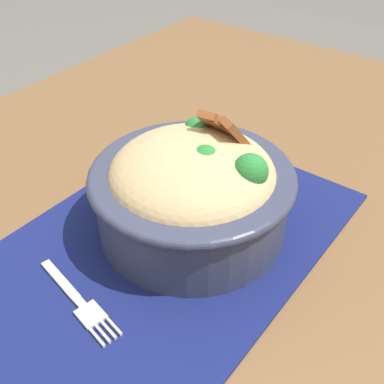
# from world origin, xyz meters

# --- Properties ---
(table) EXTENTS (1.31, 0.87, 0.70)m
(table) POSITION_xyz_m (0.00, 0.00, 0.64)
(table) COLOR brown
(table) RESTS_ON ground_plane
(placemat) EXTENTS (0.45, 0.30, 0.00)m
(placemat) POSITION_xyz_m (0.01, 0.02, 0.70)
(placemat) COLOR #11194C
(placemat) RESTS_ON table
(bowl) EXTENTS (0.24, 0.24, 0.13)m
(bowl) POSITION_xyz_m (-0.04, 0.03, 0.76)
(bowl) COLOR #2D3347
(bowl) RESTS_ON placemat
(fork) EXTENTS (0.04, 0.13, 0.00)m
(fork) POSITION_xyz_m (0.12, 0.01, 0.71)
(fork) COLOR #B6B6B6
(fork) RESTS_ON placemat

